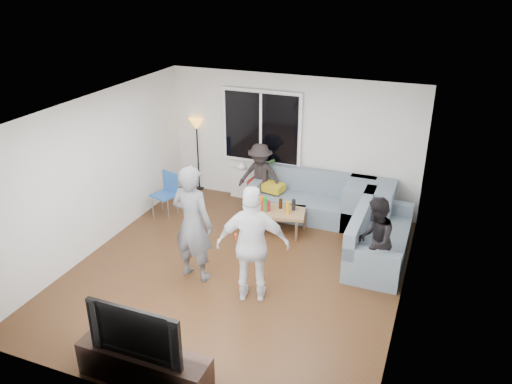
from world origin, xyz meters
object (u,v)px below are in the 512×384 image
at_px(spectator_back, 260,177).
at_px(tv_console, 145,366).
at_px(sofa_back_section, 310,197).
at_px(floor_lamp, 198,155).
at_px(side_chair, 164,196).
at_px(coffee_table, 274,220).
at_px(sofa_right_section, 380,234).
at_px(spectator_right, 375,241).
at_px(television, 140,328).
at_px(player_right, 253,245).
at_px(player_left, 193,224).

bearing_deg(spectator_back, tv_console, -87.15).
relative_size(sofa_back_section, floor_lamp, 1.47).
height_order(sofa_back_section, side_chair, side_chair).
bearing_deg(coffee_table, sofa_right_section, -7.53).
bearing_deg(tv_console, floor_lamp, 110.82).
height_order(sofa_right_section, spectator_right, spectator_right).
relative_size(sofa_right_section, coffee_table, 1.82).
height_order(sofa_right_section, television, television).
relative_size(floor_lamp, spectator_right, 1.14).
distance_m(sofa_back_section, tv_console, 4.81).
bearing_deg(player_right, spectator_right, -161.90).
bearing_deg(coffee_table, player_left, -108.72).
height_order(coffee_table, spectator_right, spectator_right).
bearing_deg(sofa_right_section, spectator_back, 67.78).
height_order(sofa_back_section, player_right, player_right).
distance_m(coffee_table, spectator_right, 2.22).
height_order(sofa_back_section, coffee_table, sofa_back_section).
bearing_deg(sofa_right_section, television, 151.08).
xyz_separation_m(floor_lamp, spectator_back, (1.57, -0.42, -0.11)).
bearing_deg(player_left, sofa_right_section, -140.79).
bearing_deg(coffee_table, side_chair, -173.81).
xyz_separation_m(side_chair, television, (1.98, -3.80, 0.34)).
bearing_deg(spectator_back, player_right, -73.02).
xyz_separation_m(floor_lamp, television, (1.98, -5.22, -0.01)).
xyz_separation_m(player_left, tv_console, (0.48, -2.16, -0.70)).
xyz_separation_m(coffee_table, player_right, (0.41, -2.06, 0.68)).
bearing_deg(television, tv_console, 0.00).
bearing_deg(television, sofa_right_section, 61.08).
relative_size(sofa_right_section, side_chair, 2.33).
height_order(floor_lamp, player_left, player_left).
bearing_deg(coffee_table, player_right, -78.87).
distance_m(player_left, television, 2.22).
height_order(side_chair, spectator_back, spectator_back).
xyz_separation_m(sofa_back_section, player_left, (-1.10, -2.61, 0.50)).
height_order(sofa_back_section, tv_console, sofa_back_section).
height_order(player_right, television, player_right).
bearing_deg(spectator_right, side_chair, -102.50).
height_order(spectator_back, tv_console, spectator_back).
bearing_deg(player_left, spectator_back, -84.45).
height_order(sofa_right_section, spectator_back, spectator_back).
distance_m(sofa_right_section, player_right, 2.41).
xyz_separation_m(tv_console, television, (0.00, 0.00, 0.55)).
height_order(sofa_back_section, spectator_back, spectator_back).
bearing_deg(spectator_right, coffee_table, -119.09).
relative_size(player_right, tv_console, 1.10).
height_order(sofa_back_section, sofa_right_section, same).
distance_m(sofa_right_section, television, 4.33).
bearing_deg(player_left, floor_lamp, -56.87).
height_order(spectator_right, spectator_back, spectator_right).
xyz_separation_m(side_chair, player_right, (2.55, -1.83, 0.45)).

